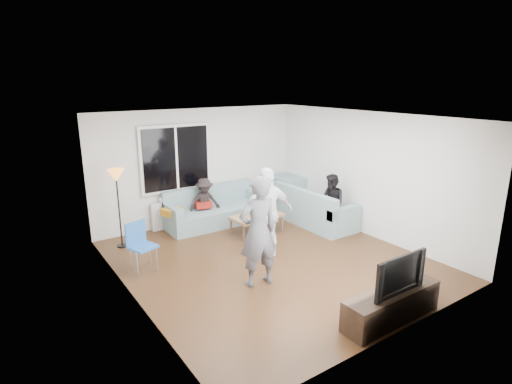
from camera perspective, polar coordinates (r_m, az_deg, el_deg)
floor at (r=7.65m, az=1.94°, el=-9.60°), size 5.00×5.50×0.04m
ceiling at (r=6.95m, az=2.14°, el=10.53°), size 5.00×5.50×0.04m
wall_back at (r=9.50m, az=-7.92°, el=3.66°), size 5.00×0.04×2.60m
wall_front at (r=5.33m, az=20.06°, el=-6.56°), size 5.00×0.04×2.60m
wall_left at (r=6.11m, az=-17.43°, el=-3.56°), size 0.04×5.50×2.60m
wall_right at (r=8.87m, az=15.28°, el=2.42°), size 0.04×5.50×2.60m
window_frame at (r=9.13m, az=-11.13°, el=4.64°), size 1.62×0.06×1.47m
window_glass at (r=9.10m, az=-11.02°, el=4.61°), size 1.50×0.02×1.35m
window_mullion at (r=9.09m, az=-11.00°, el=4.60°), size 0.05×0.03×1.35m
radiator at (r=9.40m, az=-10.64°, el=-2.83°), size 1.30×0.12×0.62m
potted_plant at (r=9.45m, az=-7.80°, el=0.37°), size 0.20×0.17×0.32m
vase at (r=9.12m, az=-12.94°, el=-0.97°), size 0.18×0.18×0.16m
sofa_back_section at (r=9.35m, az=-5.61°, el=-2.01°), size 2.30×0.85×0.85m
sofa_right_section at (r=9.44m, az=8.18°, el=-1.92°), size 2.00×0.85×0.85m
sofa_corner at (r=10.50m, az=4.72°, el=-0.03°), size 0.85×0.85×0.85m
cushion_yellow at (r=8.87m, az=-11.65°, el=-2.65°), size 0.46×0.43×0.14m
cushion_red at (r=9.24m, az=-7.40°, el=-1.71°), size 0.41×0.37×0.13m
coffee_table at (r=8.86m, az=0.13°, el=-4.46°), size 1.14×0.68×0.40m
pitcher at (r=8.71m, az=0.36°, el=-2.82°), size 0.17×0.17×0.17m
side_chair at (r=7.33m, az=-15.47°, el=-7.46°), size 0.50×0.50×0.86m
floor_lamp at (r=8.38m, az=-18.55°, el=-2.28°), size 0.32×0.32×1.56m
player_left at (r=6.45m, az=0.31°, el=-5.55°), size 0.70×0.49×1.81m
player_right at (r=7.51m, az=1.63°, el=-2.92°), size 1.05×0.56×1.70m
spectator_right at (r=9.02m, az=10.47°, el=-1.51°), size 0.59×0.69×1.25m
spectator_back at (r=9.22m, az=-7.16°, el=-1.47°), size 0.78×0.53×1.11m
tv_console at (r=6.11m, az=18.37°, el=-14.75°), size 1.60×0.40×0.44m
television at (r=5.89m, az=18.78°, el=-10.55°), size 0.96×0.13×0.55m
bottle_c at (r=8.90m, az=0.17°, el=-2.25°), size 0.07×0.07×0.22m
bottle_d at (r=8.81m, az=1.86°, el=-2.23°), size 0.07×0.07×0.28m
bottle_e at (r=9.06m, az=1.46°, el=-1.94°), size 0.07×0.07×0.22m
bottle_b at (r=8.55m, az=-0.26°, el=-2.86°), size 0.08×0.08×0.26m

